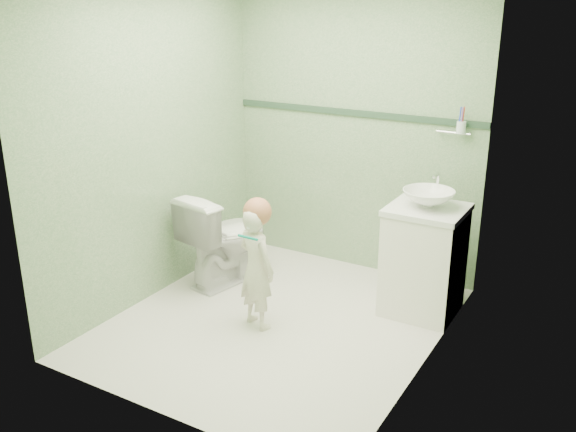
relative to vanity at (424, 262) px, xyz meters
The scene contains 12 objects.
ground 1.16m from the vanity, 140.19° to the right, with size 2.50×2.50×0.00m, color silver.
room_shell 1.35m from the vanity, 140.19° to the right, with size 2.50×2.54×2.40m.
trim_stripe 1.38m from the vanity, 147.36° to the left, with size 2.20×0.02×0.05m, color #2A4432.
vanity is the anchor object (origin of this frame).
counter 0.41m from the vanity, ahead, with size 0.54×0.52×0.04m, color white.
basin 0.49m from the vanity, ahead, with size 0.37×0.37×0.13m, color white.
faucet 0.60m from the vanity, 90.00° to the left, with size 0.03×0.13×0.18m.
cup_holder 1.05m from the vanity, 83.76° to the left, with size 0.26×0.07×0.21m.
toilet 1.61m from the vanity, 169.35° to the right, with size 0.43×0.76×0.78m, color white.
toddler 1.25m from the vanity, 139.82° to the right, with size 0.33×0.21×0.90m, color white.
hair_cap 1.31m from the vanity, 140.71° to the right, with size 0.20×0.20×0.20m, color #B26949.
teal_toothbrush 1.36m from the vanity, 134.26° to the right, with size 0.11×0.14×0.08m.
Camera 1 is at (2.13, -3.50, 2.26)m, focal length 39.30 mm.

